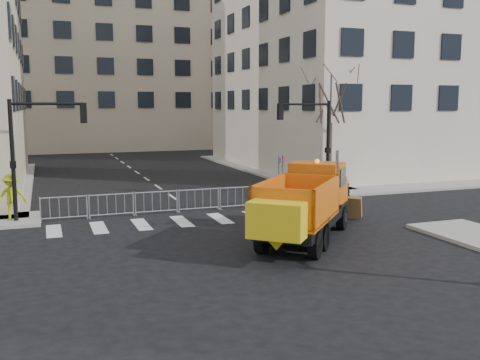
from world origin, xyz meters
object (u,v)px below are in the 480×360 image
object	(u,v)px
cop_b	(335,194)
worker	(12,197)
cop_a	(341,196)
plow_truck	(305,202)
cop_c	(346,198)
newspaper_box	(285,186)

from	to	relation	value
cop_b	worker	distance (m)	14.63
cop_a	cop_b	distance (m)	0.84
cop_b	worker	bearing A→B (deg)	-3.48
cop_a	plow_truck	bearing A→B (deg)	45.32
worker	cop_b	bearing A→B (deg)	-16.21
cop_a	cop_c	bearing A→B (deg)	-136.23
cop_c	newspaper_box	world-z (taller)	cop_c
cop_b	worker	xyz separation A→B (m)	(-14.26, 3.30, 0.19)
worker	newspaper_box	bearing A→B (deg)	2.82
plow_truck	cop_a	size ratio (longest dim) A/B	4.03
cop_c	worker	xyz separation A→B (m)	(-14.64, 3.66, 0.36)
worker	newspaper_box	distance (m)	13.94
cop_c	newspaper_box	distance (m)	5.18
plow_truck	cop_a	world-z (taller)	plow_truck
plow_truck	newspaper_box	bearing A→B (deg)	21.26
cop_b	newspaper_box	distance (m)	4.78
worker	newspaper_box	xyz separation A→B (m)	(13.86, 1.45, -0.46)
cop_a	worker	size ratio (longest dim) A/B	1.00
newspaper_box	cop_c	bearing A→B (deg)	-81.00
plow_truck	cop_b	distance (m)	5.58
plow_truck	cop_c	xyz separation A→B (m)	(4.11, 3.76, -0.71)
cop_a	cop_c	distance (m)	0.74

